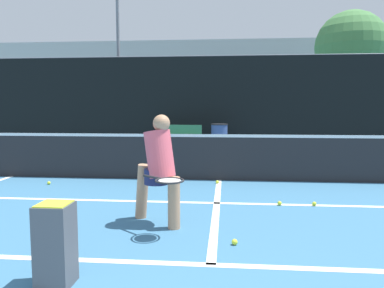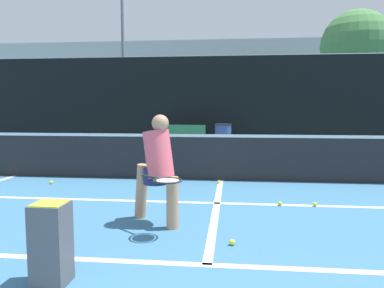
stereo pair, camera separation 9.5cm
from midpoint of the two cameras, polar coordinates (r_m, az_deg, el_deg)
The scene contains 18 objects.
court_baseline_near at distance 3.76m, azimuth 3.06°, elevation -17.92°, with size 11.00×0.10×0.01m, color white.
court_service_line at distance 5.96m, azimuth 4.30°, elevation -8.97°, with size 8.25×0.10×0.01m, color white.
court_center_mark at distance 5.74m, azimuth 4.22°, elevation -9.53°, with size 0.10×4.19×0.01m, color white.
net at distance 7.70m, azimuth 4.79°, elevation -1.78°, with size 11.09×0.09×1.07m.
fence_back at distance 14.32m, azimuth 5.49°, elevation 6.47°, with size 24.00×0.06×3.44m.
player_practicing at distance 4.80m, azimuth -4.71°, elevation -3.37°, with size 0.86×1.07×1.42m.
tennis_ball_scattered_0 at distance 5.96m, azimuth 13.70°, elevation -8.81°, with size 0.07×0.07×0.07m, color #D1E033.
tennis_ball_scattered_2 at distance 7.42m, azimuth 4.46°, elevation -5.80°, with size 0.07×0.07×0.07m, color #D1E033.
tennis_ball_scattered_3 at distance 4.25m, azimuth 6.80°, elevation -14.64°, with size 0.07×0.07×0.07m, color #D1E033.
tennis_ball_scattered_4 at distance 6.06m, azimuth 18.66°, elevation -8.71°, with size 0.07×0.07×0.07m, color #D1E033.
tennis_ball_scattered_5 at distance 7.85m, azimuth -20.34°, elevation -5.51°, with size 0.07×0.07×0.07m, color #D1E033.
ball_hopper at distance 3.46m, azimuth -19.92°, elevation -13.82°, with size 0.28×0.28×0.71m.
courtside_bench at distance 13.45m, azimuth -0.87°, elevation 1.22°, with size 1.48×0.54×0.86m.
trash_bin at distance 13.45m, azimuth 4.95°, elevation 1.16°, with size 0.61×0.61×0.90m.
parked_car at distance 17.54m, azimuth 7.60°, elevation 2.57°, with size 1.80×3.91×1.35m.
floodlight_mast at distance 19.22m, azimuth -10.42°, elevation 18.71°, with size 1.10×0.24×9.37m.
tree_west at distance 22.89m, azimuth 23.91°, elevation 13.50°, with size 3.83×3.83×6.74m.
building_far at distance 29.35m, azimuth 5.89°, elevation 9.01°, with size 36.00×2.40×6.46m, color #B2ADA3.
Camera 2 is at (0.23, -0.36, 1.51)m, focal length 35.00 mm.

